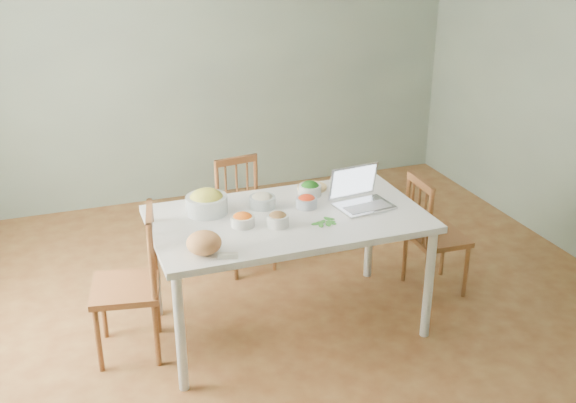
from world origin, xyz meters
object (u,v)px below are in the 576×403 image
object	(u,v)px
chair_far	(246,216)
bread_boule	(204,243)
chair_left	(125,285)
laptop	(365,190)
chair_right	(437,234)
dining_table	(288,272)
bowl_squash	(207,202)

from	to	relation	value
chair_far	bread_boule	world-z (taller)	bread_boule
bread_boule	chair_left	bearing A→B (deg)	138.14
chair_far	chair_left	xyz separation A→B (m)	(-1.03, -0.83, 0.05)
chair_left	laptop	bearing A→B (deg)	96.26
chair_far	chair_right	world-z (taller)	chair_right
dining_table	bowl_squash	bearing A→B (deg)	154.82
dining_table	chair_left	world-z (taller)	chair_left
laptop	bowl_squash	bearing A→B (deg)	158.03
chair_right	bowl_squash	bearing A→B (deg)	88.06
bread_boule	chair_far	bearing A→B (deg)	63.64
chair_far	chair_left	world-z (taller)	chair_left
chair_left	bowl_squash	world-z (taller)	bowl_squash
chair_right	bread_boule	size ratio (longest dim) A/B	4.45
chair_left	dining_table	bearing A→B (deg)	96.69
chair_left	bowl_squash	xyz separation A→B (m)	(0.58, 0.16, 0.41)
laptop	bread_boule	bearing A→B (deg)	-173.28
bread_boule	laptop	bearing A→B (deg)	13.72
chair_far	laptop	world-z (taller)	laptop
dining_table	chair_left	size ratio (longest dim) A/B	1.80
chair_right	laptop	size ratio (longest dim) A/B	2.51
chair_left	chair_right	xyz separation A→B (m)	(2.25, 0.02, -0.04)
bread_boule	laptop	world-z (taller)	laptop
chair_right	laptop	xyz separation A→B (m)	(-0.67, -0.13, 0.50)
laptop	chair_far	bearing A→B (deg)	113.13
chair_far	bread_boule	size ratio (longest dim) A/B	4.30
bowl_squash	dining_table	bearing A→B (deg)	-25.18
chair_right	laptop	world-z (taller)	laptop
chair_far	chair_left	distance (m)	1.33
dining_table	bread_boule	size ratio (longest dim) A/B	8.64
chair_right	bread_boule	xyz separation A→B (m)	(-1.82, -0.41, 0.44)
chair_left	bowl_squash	size ratio (longest dim) A/B	3.61
chair_right	chair_left	bearing A→B (deg)	93.39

